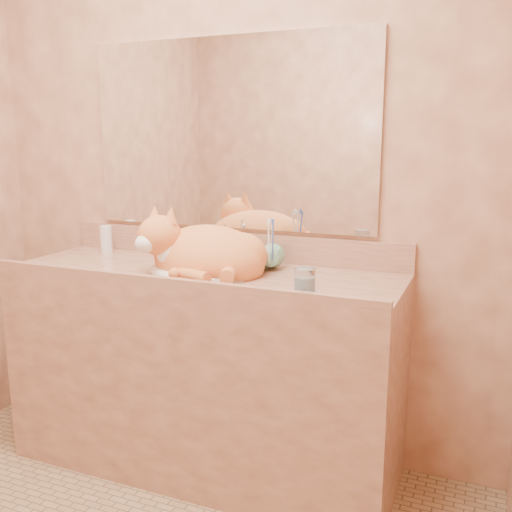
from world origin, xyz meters
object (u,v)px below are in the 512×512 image
at_px(soap_dispenser, 249,249).
at_px(toothbrush_cup, 271,261).
at_px(vanity_counter, 204,370).
at_px(water_glass, 305,281).
at_px(sink_basin, 205,255).
at_px(cat, 201,251).

height_order(soap_dispenser, toothbrush_cup, soap_dispenser).
distance_m(vanity_counter, soap_dispenser, 0.55).
height_order(vanity_counter, water_glass, water_glass).
relative_size(sink_basin, cat, 0.92).
height_order(vanity_counter, soap_dispenser, soap_dispenser).
distance_m(sink_basin, cat, 0.02).
bearing_deg(soap_dispenser, sink_basin, -148.37).
xyz_separation_m(soap_dispenser, toothbrush_cup, (0.09, 0.01, -0.04)).
distance_m(cat, water_glass, 0.51).
distance_m(toothbrush_cup, water_glass, 0.37).
relative_size(sink_basin, soap_dispenser, 2.59).
bearing_deg(sink_basin, water_glass, -26.18).
relative_size(toothbrush_cup, water_glass, 1.18).
bearing_deg(soap_dispenser, toothbrush_cup, 2.61).
bearing_deg(sink_basin, cat, -149.53).
bearing_deg(cat, water_glass, -9.21).
bearing_deg(toothbrush_cup, cat, -155.46).
xyz_separation_m(cat, toothbrush_cup, (0.25, 0.11, -0.04)).
xyz_separation_m(sink_basin, toothbrush_cup, (0.24, 0.11, -0.02)).
bearing_deg(vanity_counter, water_glass, -21.78).
bearing_deg(vanity_counter, soap_dispenser, 24.22).
height_order(sink_basin, cat, cat).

